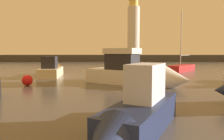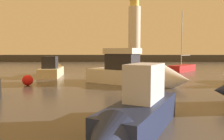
{
  "view_description": "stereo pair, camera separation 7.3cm",
  "coord_description": "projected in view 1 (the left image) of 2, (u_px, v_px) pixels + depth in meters",
  "views": [
    {
      "loc": [
        -1.47,
        -1.38,
        2.76
      ],
      "look_at": [
        -1.59,
        13.31,
        1.54
      ],
      "focal_mm": 34.15,
      "sensor_mm": 36.0,
      "label": 1
    },
    {
      "loc": [
        -1.4,
        -1.38,
        2.76
      ],
      "look_at": [
        -1.59,
        13.31,
        1.54
      ],
      "focal_mm": 34.15,
      "sensor_mm": 36.0,
      "label": 2
    }
  ],
  "objects": [
    {
      "name": "ground_plane",
      "position": [
        123.0,
        70.0,
        33.39
      ],
      "size": [
        220.0,
        220.0,
        0.0
      ],
      "primitive_type": "plane",
      "color": "#4C4742"
    },
    {
      "name": "breakwater",
      "position": [
        119.0,
        58.0,
        65.11
      ],
      "size": [
        72.77,
        4.32,
        2.01
      ],
      "primitive_type": "cube",
      "color": "#423F3D",
      "rests_on": "ground_plane"
    },
    {
      "name": "lighthouse",
      "position": [
        134.0,
        27.0,
        64.3
      ],
      "size": [
        3.62,
        3.62,
        17.58
      ],
      "color": "silver",
      "rests_on": "breakwater"
    },
    {
      "name": "motorboat_1",
      "position": [
        52.0,
        70.0,
        25.12
      ],
      "size": [
        2.77,
        7.02,
        2.76
      ],
      "color": "beige",
      "rests_on": "ground_plane"
    },
    {
      "name": "motorboat_4",
      "position": [
        138.0,
        74.0,
        18.16
      ],
      "size": [
        9.02,
        7.19,
        3.66
      ],
      "color": "white",
      "rests_on": "ground_plane"
    },
    {
      "name": "motorboat_5",
      "position": [
        137.0,
        113.0,
        7.07
      ],
      "size": [
        3.87,
        5.9,
        2.5
      ],
      "color": "#1E284C",
      "rests_on": "ground_plane"
    },
    {
      "name": "sailboat_moored",
      "position": [
        182.0,
        68.0,
        30.83
      ],
      "size": [
        5.17,
        5.79,
        8.61
      ],
      "color": "#B21E1E",
      "rests_on": "ground_plane"
    },
    {
      "name": "mooring_buoy",
      "position": [
        27.0,
        80.0,
        17.7
      ],
      "size": [
        0.89,
        0.89,
        0.89
      ],
      "primitive_type": "sphere",
      "color": "red",
      "rests_on": "ground_plane"
    }
  ]
}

